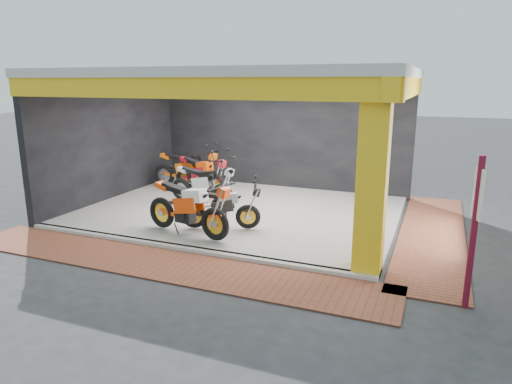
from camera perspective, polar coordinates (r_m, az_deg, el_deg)
ground at (r=10.51m, az=-6.38°, el=-5.43°), size 80.00×80.00×0.00m
showroom_floor at (r=12.20m, az=-1.92°, el=-2.38°), size 8.00×6.00×0.10m
showroom_ceiling at (r=11.73m, az=-2.06°, el=14.53°), size 8.40×6.40×0.20m
back_wall at (r=14.71m, az=2.98°, el=7.14°), size 8.20×0.20×3.50m
left_wall at (r=14.02m, az=-17.57°, el=6.19°), size 0.20×6.20×3.50m
corner_column at (r=8.19m, az=14.34°, el=1.43°), size 0.50×0.50×3.50m
header_beam_front at (r=9.07m, az=-10.02°, el=12.67°), size 8.40×0.30×0.40m
header_beam_right at (r=10.73m, az=18.33°, el=12.34°), size 0.30×6.40×0.40m
floor_kerb at (r=9.67m, az=-9.28°, el=-6.96°), size 8.00×0.20×0.10m
paver_front at (r=9.07m, az=-11.85°, el=-8.73°), size 9.00×1.40×0.03m
paver_right at (r=11.23m, az=21.15°, el=-4.96°), size 1.40×7.00×0.03m
signpost at (r=7.56m, az=25.62°, el=-3.98°), size 0.13×0.32×2.39m
moto_hero at (r=9.61m, az=-5.20°, el=-2.03°), size 2.54×1.36×1.47m
moto_row_a at (r=10.37m, az=-1.01°, el=-1.63°), size 2.05×1.31×1.17m
moto_row_b at (r=12.21m, az=-4.19°, el=1.03°), size 2.23×1.05×1.32m
moto_row_c at (r=13.23m, az=-4.98°, el=2.18°), size 2.44×1.59×1.40m
moto_row_d at (r=14.18m, az=-6.23°, el=3.01°), size 2.36×0.91×1.44m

